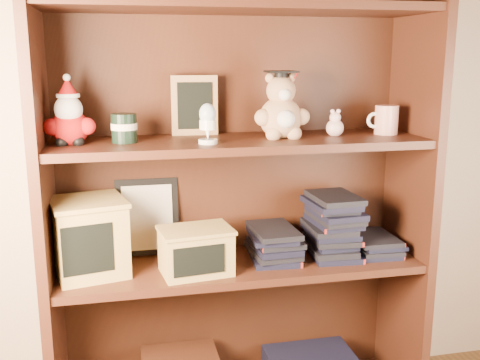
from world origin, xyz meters
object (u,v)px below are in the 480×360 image
Objects in this scene: bookcase at (236,189)px; teacher_mug at (386,120)px; treats_box at (89,237)px; grad_teddy_bear at (281,112)px.

teacher_mug is (0.49, -0.05, 0.22)m from bookcase.
bookcase is 0.48m from treats_box.
grad_teddy_bear is at bearing -178.96° from teacher_mug.
bookcase is 0.29m from grad_teddy_bear.
teacher_mug is 1.00m from treats_box.
grad_teddy_bear is 0.36m from teacher_mug.
treats_box is at bearing 179.48° from grad_teddy_bear.
teacher_mug is (0.35, 0.01, -0.03)m from grad_teddy_bear.
teacher_mug reaches higher than treats_box.
grad_teddy_bear is (0.13, -0.06, 0.25)m from bookcase.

